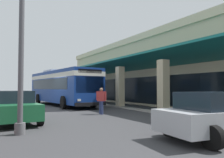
# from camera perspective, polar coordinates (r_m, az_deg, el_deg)

# --- Properties ---
(ground) EXTENTS (120.00, 120.00, 0.00)m
(ground) POSITION_cam_1_polar(r_m,az_deg,el_deg) (21.40, 6.11, -6.58)
(ground) COLOR #38383A
(curb_strip) EXTENTS (37.21, 0.50, 0.12)m
(curb_strip) POSITION_cam_1_polar(r_m,az_deg,el_deg) (20.64, -1.80, -6.58)
(curb_strip) COLOR #9E998E
(curb_strip) RESTS_ON ground
(plaza_building) EXTENTS (31.31, 16.78, 6.68)m
(plaza_building) POSITION_cam_1_polar(r_m,az_deg,el_deg) (26.46, 17.08, 1.57)
(plaza_building) COLOR #C6B793
(plaza_building) RESTS_ON ground
(transit_bus) EXTENTS (11.39, 3.54, 3.34)m
(transit_bus) POSITION_cam_1_polar(r_m,az_deg,el_deg) (21.31, -12.69, -1.56)
(transit_bus) COLOR navy
(transit_bus) RESTS_ON ground
(parked_sedan_silver) EXTENTS (2.75, 4.57, 1.47)m
(parked_sedan_silver) POSITION_cam_1_polar(r_m,az_deg,el_deg) (8.06, 26.56, -8.06)
(parked_sedan_silver) COLOR #B2B5BA
(parked_sedan_silver) RESTS_ON ground
(parked_sedan_green) EXTENTS (4.50, 2.19, 1.47)m
(parked_sedan_green) POSITION_cam_1_polar(r_m,az_deg,el_deg) (11.40, -24.15, -6.35)
(parked_sedan_green) COLOR #195933
(parked_sedan_green) RESTS_ON ground
(pedestrian) EXTENTS (0.54, 0.49, 1.61)m
(pedestrian) POSITION_cam_1_polar(r_m,az_deg,el_deg) (13.74, -2.76, -5.23)
(pedestrian) COLOR navy
(pedestrian) RESTS_ON ground
(potted_palm) EXTENTS (1.81, 1.60, 3.26)m
(potted_palm) POSITION_cam_1_polar(r_m,az_deg,el_deg) (25.55, -4.13, -4.32)
(potted_palm) COLOR gray
(potted_palm) RESTS_ON ground
(lot_light_pole) EXTENTS (0.60, 0.60, 7.60)m
(lot_light_pole) POSITION_cam_1_polar(r_m,az_deg,el_deg) (8.70, -21.98, 14.41)
(lot_light_pole) COLOR #59595B
(lot_light_pole) RESTS_ON ground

